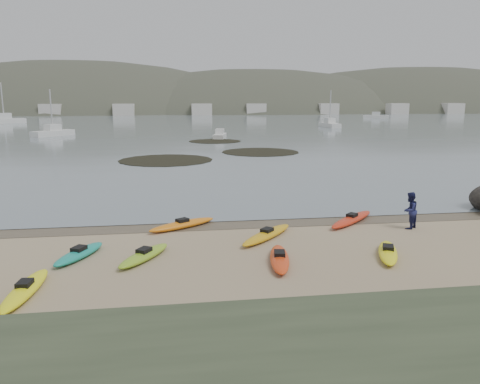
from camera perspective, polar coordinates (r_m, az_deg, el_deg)
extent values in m
plane|color=tan|center=(23.37, 0.00, -3.61)|extent=(600.00, 600.00, 0.00)
plane|color=brown|center=(23.08, 0.11, -3.79)|extent=(60.00, 60.00, 0.00)
plane|color=slate|center=(322.41, -7.81, 10.24)|extent=(1200.00, 1200.00, 0.00)
ellipsoid|color=gold|center=(20.60, 3.31, -5.21)|extent=(3.09, 3.37, 0.34)
ellipsoid|color=#FCFD15|center=(16.37, -24.71, -10.77)|extent=(1.02, 3.55, 0.34)
ellipsoid|color=#FFF815|center=(19.14, 17.58, -7.05)|extent=(1.79, 3.01, 0.34)
ellipsoid|color=red|center=(17.65, 4.84, -8.11)|extent=(1.27, 3.28, 0.34)
ellipsoid|color=orange|center=(22.33, -7.03, -3.96)|extent=(3.42, 2.52, 0.34)
ellipsoid|color=red|center=(23.77, 13.47, -3.25)|extent=(3.47, 3.36, 0.34)
ellipsoid|color=#8CBD25|center=(18.31, -11.60, -7.59)|extent=(2.20, 2.98, 0.34)
ellipsoid|color=teal|center=(19.15, -19.01, -7.14)|extent=(1.88, 2.93, 0.34)
imported|color=navy|center=(23.32, 20.00, -2.13)|extent=(1.08, 1.04, 1.75)
cylinder|color=black|center=(46.54, -9.04, 3.83)|extent=(9.19, 9.19, 0.04)
cylinder|color=black|center=(52.97, 2.49, 4.87)|extent=(8.69, 8.69, 0.04)
cylinder|color=black|center=(66.24, -3.06, 6.18)|extent=(7.33, 7.33, 0.04)
cube|color=silver|center=(81.26, -21.84, 6.69)|extent=(5.94, 6.97, 1.01)
cube|color=silver|center=(71.46, -2.47, 6.85)|extent=(2.63, 5.60, 0.76)
cube|color=silver|center=(99.79, 10.87, 8.04)|extent=(2.53, 7.49, 1.03)
cube|color=silver|center=(126.12, -26.80, 7.76)|extent=(9.19, 7.49, 1.31)
cube|color=silver|center=(146.28, 16.23, 8.80)|extent=(7.45, 4.94, 1.02)
ellipsoid|color=#384235|center=(222.62, -19.09, 4.59)|extent=(220.00, 120.00, 80.00)
ellipsoid|color=#384235|center=(216.81, 1.94, 5.76)|extent=(200.00, 110.00, 68.00)
ellipsoid|color=#384235|center=(255.26, 20.74, 5.48)|extent=(230.00, 130.00, 76.00)
cube|color=beige|center=(171.81, -21.60, 9.28)|extent=(7.00, 5.00, 4.00)
cube|color=beige|center=(168.03, -13.50, 9.73)|extent=(7.00, 5.00, 4.00)
cube|color=beige|center=(167.64, -5.18, 9.99)|extent=(7.00, 5.00, 4.00)
cube|color=beige|center=(170.66, 3.02, 10.04)|extent=(7.00, 5.00, 4.00)
cube|color=beige|center=(176.90, 10.78, 9.91)|extent=(7.00, 5.00, 4.00)
cube|color=beige|center=(186.06, 17.89, 9.63)|extent=(7.00, 5.00, 4.00)
cube|color=beige|center=(197.72, 24.23, 9.26)|extent=(7.00, 5.00, 4.00)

